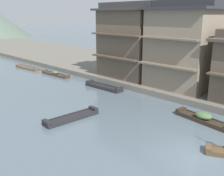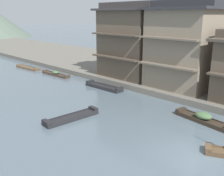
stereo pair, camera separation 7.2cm
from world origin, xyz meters
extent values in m
plane|color=slate|center=(0.00, 0.00, 0.00)|extent=(400.00, 400.00, 0.00)
cube|color=#6B665B|center=(16.45, 30.00, 0.30)|extent=(18.00, 110.00, 0.61)
cube|color=brown|center=(1.02, -0.22, 0.31)|extent=(0.94, 0.72, 0.19)
cube|color=brown|center=(5.14, 30.63, 0.11)|extent=(1.49, 5.33, 0.22)
cube|color=brown|center=(4.92, 33.10, 0.31)|extent=(0.96, 0.44, 0.19)
cube|color=brown|center=(5.35, 28.16, 0.31)|extent=(0.96, 0.44, 0.19)
cube|color=brown|center=(4.66, 30.59, 0.26)|extent=(0.49, 4.75, 0.08)
cube|color=brown|center=(5.62, 30.67, 0.26)|extent=(0.49, 4.75, 0.08)
cube|color=#33281E|center=(5.10, 2.20, 0.12)|extent=(1.75, 4.69, 0.24)
cube|color=#33281E|center=(5.42, 4.31, 0.35)|extent=(1.02, 0.50, 0.22)
cube|color=#33281E|center=(4.60, 2.27, 0.28)|extent=(0.68, 4.04, 0.08)
cube|color=#33281E|center=(5.60, 2.12, 0.28)|extent=(0.68, 4.04, 0.08)
ellipsoid|color=#4C6B42|center=(5.10, 2.20, 0.51)|extent=(1.17, 1.50, 0.54)
cube|color=#232326|center=(5.98, 14.41, 0.15)|extent=(1.34, 4.91, 0.29)
cube|color=#232326|center=(5.88, 16.69, 0.42)|extent=(1.02, 0.41, 0.26)
cube|color=#232326|center=(6.09, 12.13, 0.42)|extent=(1.02, 0.41, 0.26)
cube|color=#232326|center=(5.46, 14.39, 0.33)|extent=(0.28, 4.37, 0.08)
cube|color=#232326|center=(6.50, 14.44, 0.33)|extent=(0.28, 4.37, 0.08)
cube|color=#232326|center=(-1.84, 9.61, 0.13)|extent=(4.65, 1.19, 0.26)
cube|color=#232326|center=(-4.00, 9.70, 0.38)|extent=(0.40, 0.91, 0.24)
cube|color=#232326|center=(0.31, 9.52, 0.38)|extent=(0.40, 0.91, 0.24)
cube|color=#232326|center=(-1.86, 9.15, 0.30)|extent=(4.12, 0.25, 0.08)
cube|color=#232326|center=(-1.82, 10.07, 0.30)|extent=(4.12, 0.25, 0.08)
cube|color=#423328|center=(5.67, 23.78, 0.11)|extent=(1.15, 5.33, 0.22)
cube|color=#423328|center=(5.53, 26.27, 0.31)|extent=(0.80, 0.40, 0.19)
cube|color=#423328|center=(5.80, 21.28, 0.31)|extent=(0.80, 0.40, 0.19)
cube|color=#423328|center=(5.27, 23.75, 0.26)|extent=(0.33, 4.79, 0.08)
cube|color=#423328|center=(6.06, 23.80, 0.26)|extent=(0.33, 4.79, 0.08)
ellipsoid|color=#4C6B42|center=(5.67, 23.78, 0.43)|extent=(0.84, 1.14, 0.43)
cube|color=gray|center=(10.56, 7.76, 4.51)|extent=(4.50, 6.33, 7.80)
cube|color=#6E6151|center=(7.96, 7.76, 3.21)|extent=(0.70, 6.33, 0.16)
cube|color=#6E6151|center=(7.96, 7.76, 5.81)|extent=(0.70, 6.33, 0.16)
cube|color=#2D2D33|center=(10.56, 7.76, 8.53)|extent=(5.40, 7.23, 0.24)
cube|color=#2D2D33|center=(10.56, 7.76, 9.00)|extent=(2.70, 7.23, 0.70)
cube|color=brown|center=(10.39, 14.82, 4.51)|extent=(4.17, 6.91, 7.80)
cube|color=#4D4135|center=(7.96, 14.82, 3.21)|extent=(0.70, 6.91, 0.16)
cube|color=#4D4135|center=(7.96, 14.82, 5.81)|extent=(0.70, 6.91, 0.16)
cube|color=#3D3838|center=(10.39, 14.82, 8.53)|extent=(5.07, 7.81, 0.24)
cube|color=#3D3838|center=(10.39, 14.82, 9.00)|extent=(2.50, 7.81, 0.70)
camera|label=1|loc=(-12.81, -6.12, 7.90)|focal=41.56mm
camera|label=2|loc=(-12.76, -6.17, 7.90)|focal=41.56mm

